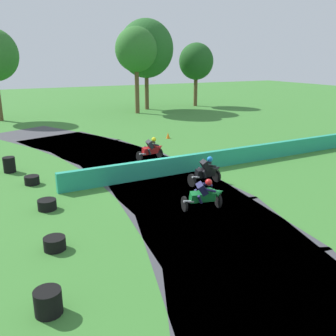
# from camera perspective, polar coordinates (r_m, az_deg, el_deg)

# --- Properties ---
(ground_plane) EXTENTS (120.00, 120.00, 0.00)m
(ground_plane) POSITION_cam_1_polar(r_m,az_deg,el_deg) (18.32, -2.20, -1.42)
(ground_plane) COLOR #38752D
(track_asphalt) EXTENTS (10.31, 34.77, 0.01)m
(track_asphalt) POSITION_cam_1_polar(r_m,az_deg,el_deg) (17.87, -5.52, -1.95)
(track_asphalt) COLOR #3D3D42
(track_asphalt) RESTS_ON ground
(safety_barrier) EXTENTS (21.05, 0.94, 0.90)m
(safety_barrier) POSITION_cam_1_polar(r_m,az_deg,el_deg) (21.30, 11.97, 2.07)
(safety_barrier) COLOR #239375
(safety_barrier) RESTS_ON ground
(motorcycle_lead_green) EXTENTS (1.70, 1.03, 1.42)m
(motorcycle_lead_green) POSITION_cam_1_polar(r_m,az_deg,el_deg) (14.31, 5.68, -4.13)
(motorcycle_lead_green) COLOR black
(motorcycle_lead_green) RESTS_ON ground
(motorcycle_chase_black) EXTENTS (1.68, 0.80, 1.43)m
(motorcycle_chase_black) POSITION_cam_1_polar(r_m,az_deg,el_deg) (17.19, 6.00, -0.46)
(motorcycle_chase_black) COLOR black
(motorcycle_chase_black) RESTS_ON ground
(motorcycle_trailing_red) EXTENTS (1.70, 0.98, 1.43)m
(motorcycle_trailing_red) POSITION_cam_1_polar(r_m,az_deg,el_deg) (21.26, -2.55, 2.93)
(motorcycle_trailing_red) COLOR black
(motorcycle_trailing_red) RESTS_ON ground
(tire_stack_near) EXTENTS (0.64, 0.64, 0.60)m
(tire_stack_near) POSITION_cam_1_polar(r_m,az_deg,el_deg) (9.45, -17.99, -19.04)
(tire_stack_near) COLOR black
(tire_stack_near) RESTS_ON ground
(tire_stack_mid_a) EXTENTS (0.67, 0.67, 0.40)m
(tire_stack_mid_a) POSITION_cam_1_polar(r_m,az_deg,el_deg) (12.12, -17.06, -11.05)
(tire_stack_mid_a) COLOR black
(tire_stack_mid_a) RESTS_ON ground
(tire_stack_mid_b) EXTENTS (0.72, 0.72, 0.40)m
(tire_stack_mid_b) POSITION_cam_1_polar(r_m,az_deg,el_deg) (15.19, -18.13, -5.37)
(tire_stack_mid_b) COLOR black
(tire_stack_mid_b) RESTS_ON ground
(tire_stack_far) EXTENTS (0.68, 0.68, 0.40)m
(tire_stack_far) POSITION_cam_1_polar(r_m,az_deg,el_deg) (18.38, -20.23, -1.77)
(tire_stack_far) COLOR black
(tire_stack_far) RESTS_ON ground
(tire_stack_extra_a) EXTENTS (0.60, 0.60, 0.80)m
(tire_stack_extra_a) POSITION_cam_1_polar(r_m,az_deg,el_deg) (20.68, -23.26, 0.47)
(tire_stack_extra_a) COLOR black
(tire_stack_extra_a) RESTS_ON ground
(traffic_cone) EXTENTS (0.28, 0.28, 0.44)m
(traffic_cone) POSITION_cam_1_polar(r_m,az_deg,el_deg) (27.11, 0.01, 5.04)
(traffic_cone) COLOR orange
(traffic_cone) RESTS_ON ground
(tree_mid_rise) EXTENTS (4.06, 4.06, 7.37)m
(tree_mid_rise) POSITION_cam_1_polar(r_m,az_deg,el_deg) (45.67, 4.36, 16.03)
(tree_mid_rise) COLOR brown
(tree_mid_rise) RESTS_ON ground
(tree_behind_barrier) EXTENTS (4.26, 4.26, 8.71)m
(tree_behind_barrier) POSITION_cam_1_polar(r_m,az_deg,el_deg) (39.54, -4.94, 17.68)
(tree_behind_barrier) COLOR brown
(tree_behind_barrier) RESTS_ON ground
(tree_distant) EXTENTS (5.96, 5.96, 9.74)m
(tree_distant) POSITION_cam_1_polar(r_m,az_deg,el_deg) (42.54, -3.39, 17.87)
(tree_distant) COLOR brown
(tree_distant) RESTS_ON ground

